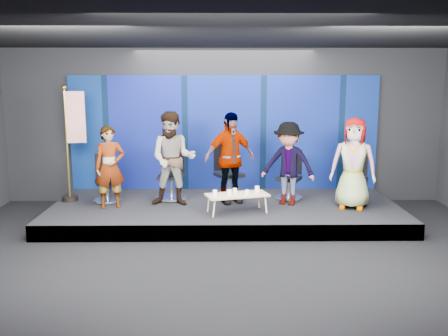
{
  "coord_description": "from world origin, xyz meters",
  "views": [
    {
      "loc": [
        -0.14,
        -7.39,
        2.85
      ],
      "look_at": [
        -0.02,
        2.4,
        1.07
      ],
      "focal_mm": 40.0,
      "sensor_mm": 36.0,
      "label": 1
    }
  ],
  "objects": [
    {
      "name": "mug_d",
      "position": [
        0.41,
        1.83,
        0.7
      ],
      "size": [
        0.07,
        0.07,
        0.09
      ],
      "primitive_type": "cylinder",
      "color": "white",
      "rests_on": "coffee_table"
    },
    {
      "name": "panelist_a",
      "position": [
        -2.27,
        2.28,
        1.11
      ],
      "size": [
        0.68,
        0.55,
        1.62
      ],
      "primitive_type": "imported",
      "rotation": [
        0.0,
        0.0,
        0.3
      ],
      "color": "black",
      "rests_on": "riser"
    },
    {
      "name": "ground",
      "position": [
        0.0,
        0.0,
        0.0
      ],
      "size": [
        10.0,
        10.0,
        0.0
      ],
      "primitive_type": "plane",
      "color": "black",
      "rests_on": "ground"
    },
    {
      "name": "panelist_d",
      "position": [
        1.27,
        2.48,
        1.14
      ],
      "size": [
        1.24,
        1.0,
        1.68
      ],
      "primitive_type": "imported",
      "rotation": [
        0.0,
        0.0,
        -0.4
      ],
      "color": "black",
      "rests_on": "riser"
    },
    {
      "name": "chair_a",
      "position": [
        -2.46,
        2.75,
        0.63
      ],
      "size": [
        0.71,
        0.71,
        1.0
      ],
      "rotation": [
        0.0,
        0.0,
        0.3
      ],
      "color": "silver",
      "rests_on": "riser"
    },
    {
      "name": "flag_stand",
      "position": [
        -3.13,
        2.83,
        1.57
      ],
      "size": [
        0.55,
        0.32,
        2.4
      ],
      "rotation": [
        0.0,
        0.0,
        0.24
      ],
      "color": "black",
      "rests_on": "riser"
    },
    {
      "name": "backdrop",
      "position": [
        0.0,
        3.95,
        1.6
      ],
      "size": [
        7.0,
        0.08,
        2.6
      ],
      "primitive_type": "cube",
      "color": "navy",
      "rests_on": "riser"
    },
    {
      "name": "chair_e",
      "position": [
        2.69,
        2.62,
        0.66
      ],
      "size": [
        0.79,
        0.79,
        1.11
      ],
      "rotation": [
        0.0,
        0.0,
        -0.33
      ],
      "color": "silver",
      "rests_on": "riser"
    },
    {
      "name": "riser",
      "position": [
        0.0,
        2.5,
        0.15
      ],
      "size": [
        7.0,
        3.0,
        0.3
      ],
      "primitive_type": "cube",
      "color": "black",
      "rests_on": "ground"
    },
    {
      "name": "chair_c",
      "position": [
        0.07,
        3.14,
        0.68
      ],
      "size": [
        0.86,
        0.86,
        1.15
      ],
      "rotation": [
        0.0,
        0.0,
        0.43
      ],
      "color": "silver",
      "rests_on": "riser"
    },
    {
      "name": "mug_a",
      "position": [
        -0.2,
        1.76,
        0.71
      ],
      "size": [
        0.08,
        0.08,
        0.1
      ],
      "primitive_type": "cylinder",
      "color": "white",
      "rests_on": "coffee_table"
    },
    {
      "name": "coffee_table",
      "position": [
        0.22,
        1.86,
        0.63
      ],
      "size": [
        1.26,
        0.8,
        0.36
      ],
      "rotation": [
        0.0,
        0.0,
        0.28
      ],
      "color": "#A37E5F",
      "rests_on": "riser"
    },
    {
      "name": "panelist_b",
      "position": [
        -1.04,
        2.45,
        1.25
      ],
      "size": [
        0.96,
        0.78,
        1.89
      ],
      "primitive_type": "imported",
      "rotation": [
        0.0,
        0.0,
        -0.07
      ],
      "color": "black",
      "rests_on": "riser"
    },
    {
      "name": "mug_e",
      "position": [
        0.62,
        2.07,
        0.71
      ],
      "size": [
        0.09,
        0.09,
        0.11
      ],
      "primitive_type": "cylinder",
      "color": "white",
      "rests_on": "coffee_table"
    },
    {
      "name": "panelist_c",
      "position": [
        0.1,
        2.63,
        1.23
      ],
      "size": [
        1.18,
        0.87,
        1.87
      ],
      "primitive_type": "imported",
      "rotation": [
        0.0,
        0.0,
        0.43
      ],
      "color": "black",
      "rests_on": "riser"
    },
    {
      "name": "mug_b",
      "position": [
        0.07,
        1.78,
        0.71
      ],
      "size": [
        0.09,
        0.09,
        0.1
      ],
      "primitive_type": "cylinder",
      "color": "white",
      "rests_on": "coffee_table"
    },
    {
      "name": "mug_c",
      "position": [
        0.18,
        1.92,
        0.71
      ],
      "size": [
        0.08,
        0.08,
        0.1
      ],
      "primitive_type": "cylinder",
      "color": "white",
      "rests_on": "coffee_table"
    },
    {
      "name": "chair_b",
      "position": [
        -1.12,
        2.96,
        0.68
      ],
      "size": [
        0.7,
        0.7,
        1.17
      ],
      "rotation": [
        0.0,
        0.0,
        -0.07
      ],
      "color": "silver",
      "rests_on": "riser"
    },
    {
      "name": "room_walls",
      "position": [
        0.0,
        0.0,
        2.43
      ],
      "size": [
        10.02,
        8.02,
        3.51
      ],
      "color": "black",
      "rests_on": "ground"
    },
    {
      "name": "panelist_e",
      "position": [
        2.5,
        2.15,
        1.2
      ],
      "size": [
        1.01,
        0.82,
        1.79
      ],
      "primitive_type": "imported",
      "rotation": [
        0.0,
        0.0,
        -0.33
      ],
      "color": "black",
      "rests_on": "riser"
    },
    {
      "name": "chair_d",
      "position": [
        1.38,
        2.97,
        0.64
      ],
      "size": [
        0.77,
        0.77,
        1.04
      ],
      "rotation": [
        0.0,
        0.0,
        -0.4
      ],
      "color": "silver",
      "rests_on": "riser"
    }
  ]
}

